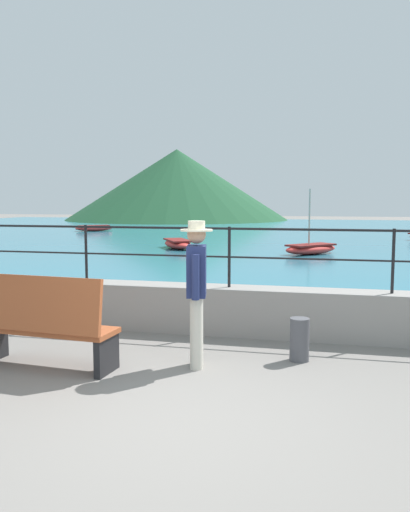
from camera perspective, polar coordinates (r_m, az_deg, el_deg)
The scene contains 11 objects.
ground_plane at distance 5.03m, azimuth -4.49°, elevation -17.26°, with size 120.00×120.00×0.00m, color slate.
promenade_wall at distance 7.89m, azimuth 2.62°, elevation -5.89°, with size 20.00×0.56×0.70m, color gray.
railing at distance 7.75m, azimuth 2.66°, elevation 1.26°, with size 18.44×0.04×0.90m.
lake_water at distance 30.33m, azimuth 10.57°, elevation 2.33°, with size 64.00×44.32×0.06m, color teal.
hill_main at distance 51.55m, azimuth -3.07°, elevation 7.72°, with size 21.65×21.65×6.85m, color #1E4C2D.
bench_main at distance 6.49m, azimuth -17.28°, elevation -6.92°, with size 1.74×0.69×1.13m.
person_walking at distance 6.20m, azimuth -0.92°, elevation -3.30°, with size 0.38×0.56×1.75m.
bollard at distance 6.69m, azimuth 10.23°, elevation -8.92°, with size 0.24×0.24×0.54m, color #4C4C51.
boat_1 at distance 33.13m, azimuth -11.96°, elevation 3.00°, with size 2.37×2.12×0.36m.
boat_3 at distance 19.04m, azimuth 11.41°, elevation 0.81°, with size 2.20×2.31×2.31m.
boat_6 at distance 20.88m, azimuth -2.99°, elevation 1.36°, with size 1.93×2.44×0.36m.
Camera 1 is at (1.42, -4.39, 1.99)m, focal length 36.83 mm.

